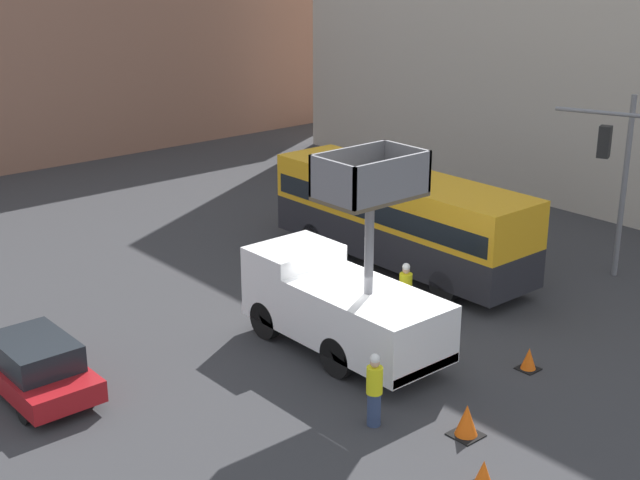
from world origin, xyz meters
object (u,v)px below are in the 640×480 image
at_px(road_worker_near_truck, 374,390).
at_px(utility_truck, 341,301).
at_px(road_worker_directing, 405,292).
at_px(traffic_cone_far_side, 483,475).
at_px(traffic_light_pole, 618,164).
at_px(parked_car_curbside, 34,365).
at_px(city_bus, 400,214).
at_px(traffic_cone_near_truck, 467,421).
at_px(traffic_cone_mid_road, 529,360).

bearing_deg(road_worker_near_truck, utility_truck, 161.74).
height_order(road_worker_directing, traffic_cone_far_side, road_worker_directing).
height_order(traffic_light_pole, road_worker_directing, traffic_light_pole).
relative_size(traffic_cone_far_side, parked_car_curbside, 0.15).
bearing_deg(traffic_light_pole, city_bus, 122.14).
bearing_deg(parked_car_curbside, city_bus, 1.80).
height_order(road_worker_directing, traffic_cone_near_truck, road_worker_directing).
xyz_separation_m(city_bus, parked_car_curbside, (-13.14, -0.41, -1.13)).
bearing_deg(road_worker_near_truck, city_bus, 143.88).
bearing_deg(parked_car_curbside, utility_truck, -23.49).
relative_size(traffic_light_pole, traffic_cone_mid_road, 9.97).
xyz_separation_m(road_worker_directing, traffic_cone_mid_road, (0.17, -4.34, -0.60)).
bearing_deg(traffic_cone_near_truck, utility_truck, 81.81).
height_order(city_bus, traffic_light_pole, traffic_light_pole).
distance_m(road_worker_directing, traffic_cone_near_truck, 6.51).
height_order(utility_truck, traffic_cone_near_truck, utility_truck).
relative_size(road_worker_directing, traffic_cone_far_side, 2.81).
height_order(traffic_cone_mid_road, parked_car_curbside, parked_car_curbside).
height_order(city_bus, road_worker_near_truck, city_bus).
relative_size(road_worker_directing, parked_car_curbside, 0.42).
height_order(city_bus, traffic_cone_mid_road, city_bus).
relative_size(traffic_light_pole, road_worker_directing, 3.40).
relative_size(road_worker_near_truck, road_worker_directing, 1.02).
xyz_separation_m(road_worker_directing, traffic_cone_far_side, (-4.84, -6.97, -0.59)).
distance_m(utility_truck, road_worker_directing, 2.91).
relative_size(traffic_light_pole, traffic_cone_near_truck, 7.80).
bearing_deg(traffic_light_pole, traffic_cone_near_truck, -163.90).
xyz_separation_m(traffic_cone_mid_road, parked_car_curbside, (-10.29, 7.18, 0.46)).
bearing_deg(traffic_cone_mid_road, parked_car_curbside, 145.08).
bearing_deg(road_worker_directing, traffic_cone_far_side, 74.92).
bearing_deg(road_worker_near_truck, traffic_cone_far_side, 12.19).
bearing_deg(road_worker_directing, city_bus, -113.16).
height_order(traffic_cone_near_truck, traffic_cone_far_side, traffic_cone_near_truck).
bearing_deg(traffic_cone_far_side, parked_car_curbside, 118.30).
relative_size(city_bus, traffic_light_pole, 1.66).
distance_m(utility_truck, road_worker_near_truck, 3.99).
distance_m(utility_truck, parked_car_curbside, 7.98).
relative_size(utility_truck, traffic_cone_mid_road, 10.04).
bearing_deg(traffic_cone_far_side, road_worker_directing, 55.21).
bearing_deg(traffic_cone_far_side, traffic_cone_near_truck, 50.45).
bearing_deg(traffic_light_pole, utility_truck, 167.17).
bearing_deg(traffic_cone_mid_road, traffic_light_pole, 16.06).
bearing_deg(city_bus, parked_car_curbside, 82.58).
bearing_deg(traffic_cone_mid_road, road_worker_near_truck, 173.00).
xyz_separation_m(utility_truck, traffic_cone_far_side, (-2.01, -6.64, -1.17)).
xyz_separation_m(traffic_light_pole, parked_car_curbside, (-16.75, 5.32, -3.38)).
bearing_deg(road_worker_near_truck, traffic_cone_mid_road, 95.27).
bearing_deg(parked_car_curbside, traffic_cone_near_truck, -51.56).
relative_size(city_bus, parked_car_curbside, 2.37).
bearing_deg(parked_car_curbside, road_worker_near_truck, -51.17).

